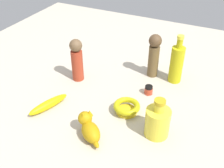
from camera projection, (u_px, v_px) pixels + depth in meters
ground at (112, 97)px, 1.24m from camera, size 2.00×2.00×0.00m
bottle_tall at (177, 63)px, 1.30m from camera, size 0.06×0.06×0.24m
bottle_short at (157, 121)px, 1.02m from camera, size 0.09×0.09×0.16m
bowl at (127, 107)px, 1.14m from camera, size 0.11×0.11×0.04m
person_figure_adult at (154, 54)px, 1.33m from camera, size 0.06×0.06×0.22m
person_figure_child at (77, 59)px, 1.31m from camera, size 0.08×0.08×0.22m
cat_figurine at (90, 128)px, 1.02m from camera, size 0.12×0.12×0.10m
banana at (48, 104)px, 1.17m from camera, size 0.10×0.19×0.04m
nail_polish_jar at (149, 90)px, 1.26m from camera, size 0.04×0.04×0.04m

